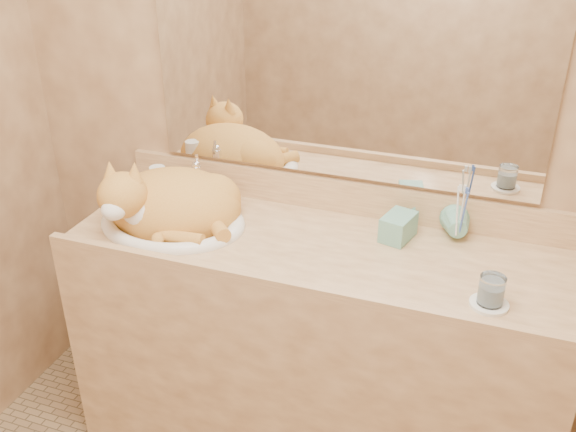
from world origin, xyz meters
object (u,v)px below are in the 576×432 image
(vanity_counter, at_px, (312,351))
(toothbrush_cup, at_px, (458,232))
(cat, at_px, (168,201))
(sink_basin, at_px, (171,204))
(soap_dispenser, at_px, (391,220))
(water_glass, at_px, (491,290))

(vanity_counter, height_order, toothbrush_cup, toothbrush_cup)
(cat, bearing_deg, sink_basin, -41.61)
(toothbrush_cup, bearing_deg, soap_dispenser, -156.63)
(vanity_counter, distance_m, soap_dispenser, 0.57)
(vanity_counter, bearing_deg, toothbrush_cup, 21.48)
(soap_dispenser, height_order, water_glass, soap_dispenser)
(sink_basin, bearing_deg, soap_dispenser, 9.30)
(soap_dispenser, xyz_separation_m, water_glass, (0.32, -0.22, -0.04))
(toothbrush_cup, bearing_deg, cat, -169.35)
(toothbrush_cup, height_order, water_glass, same)
(water_glass, bearing_deg, toothbrush_cup, 111.72)
(sink_basin, bearing_deg, vanity_counter, 3.73)
(vanity_counter, height_order, sink_basin, sink_basin)
(vanity_counter, bearing_deg, water_glass, -14.84)
(cat, xyz_separation_m, soap_dispenser, (0.74, 0.09, 0.01))
(water_glass, bearing_deg, vanity_counter, 165.16)
(sink_basin, distance_m, water_glass, 1.05)
(sink_basin, bearing_deg, water_glass, -5.39)
(sink_basin, height_order, soap_dispenser, soap_dispenser)
(cat, relative_size, soap_dispenser, 2.45)
(soap_dispenser, distance_m, toothbrush_cup, 0.22)
(sink_basin, distance_m, cat, 0.02)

